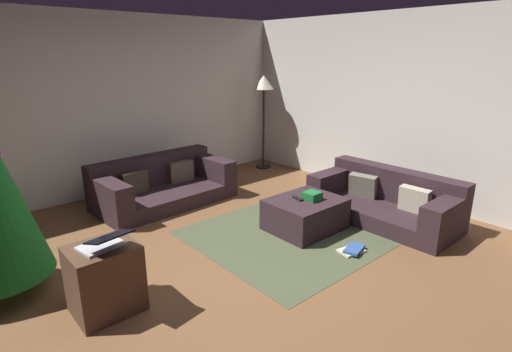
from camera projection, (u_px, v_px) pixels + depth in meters
name	position (u px, v px, depth m)	size (l,w,h in m)	color
ground_plane	(240.00, 273.00, 3.87)	(6.40, 6.40, 0.00)	brown
rear_partition	(101.00, 107.00, 5.74)	(6.40, 0.12, 2.60)	silver
corner_partition	(417.00, 109.00, 5.46)	(0.12, 6.40, 2.60)	silver
couch_left	(161.00, 185.00, 5.66)	(1.92, 1.03, 0.64)	#2D1E23
couch_right	(386.00, 201.00, 5.07)	(0.88, 1.81, 0.62)	#2D1E23
ottoman	(305.00, 214.00, 4.79)	(0.85, 0.70, 0.38)	#2D1E23
gift_box	(312.00, 196.00, 4.72)	(0.19, 0.18, 0.10)	#19662D
tv_remote	(298.00, 198.00, 4.74)	(0.05, 0.16, 0.02)	black
side_table	(105.00, 279.00, 3.23)	(0.52, 0.44, 0.58)	#4C3323
laptop	(104.00, 242.00, 3.10)	(0.38, 0.43, 0.17)	silver
book_stack	(353.00, 250.00, 4.27)	(0.32, 0.25, 0.05)	beige
corner_lamp	(264.00, 90.00, 7.02)	(0.36, 0.36, 1.67)	black
area_rug	(305.00, 228.00, 4.85)	(2.60, 2.00, 0.01)	#424A32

